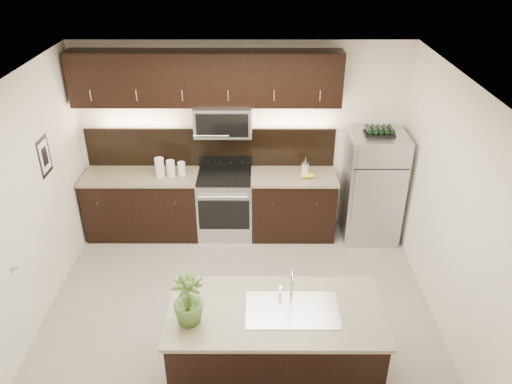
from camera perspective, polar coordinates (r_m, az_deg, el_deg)
ground at (r=6.02m, az=-1.89°, el=-13.46°), size 4.50×4.50×0.00m
room_walls at (r=5.01m, az=-3.48°, el=0.76°), size 4.52×4.02×2.71m
counter_run at (r=7.14m, az=-5.17°, el=-1.39°), size 3.51×0.65×0.94m
upper_fixtures at (r=6.60m, az=-5.48°, el=11.89°), size 3.49×0.40×1.66m
island at (r=4.96m, az=2.15°, el=-17.35°), size 1.96×0.96×0.94m
sink_faucet at (r=4.64m, az=4.16°, el=-13.09°), size 0.84×0.50×0.28m
refrigerator at (r=7.08m, az=13.16°, el=0.57°), size 0.76×0.68×1.57m
wine_rack at (r=6.74m, az=13.94°, el=6.79°), size 0.39×0.24×0.09m
plant at (r=4.41m, az=-7.78°, el=-12.07°), size 0.30×0.30×0.49m
canisters at (r=6.91m, az=-10.02°, el=2.72°), size 0.40×0.15×0.27m
french_press at (r=6.82m, az=5.63°, el=2.56°), size 0.10×0.10×0.28m
bananas at (r=6.82m, az=5.38°, el=1.89°), size 0.23×0.20×0.06m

